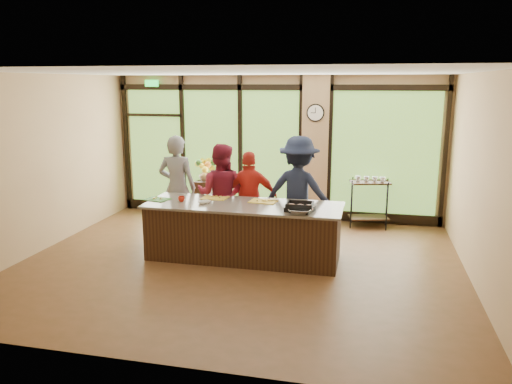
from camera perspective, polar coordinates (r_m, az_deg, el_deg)
The scene contains 25 objects.
floor at distance 8.09m, azimuth -1.96°, elevation -8.23°, with size 7.00×7.00×0.00m, color #52371C.
ceiling at distance 7.57m, azimuth -2.13°, elevation 13.54°, with size 7.00×7.00×0.00m, color white.
back_wall at distance 10.58m, azimuth 2.19°, elevation 5.08°, with size 7.00×7.00×0.00m, color tan.
left_wall at distance 9.23m, azimuth -23.56°, elevation 2.96°, with size 6.00×6.00×0.00m, color tan.
right_wall at distance 7.59m, azimuth 24.42°, elevation 1.03°, with size 6.00×6.00×0.00m, color tan.
window_wall at distance 10.52m, azimuth 3.02°, elevation 4.45°, with size 6.90×0.12×3.00m.
island_base at distance 8.22m, azimuth -1.44°, elevation -4.64°, with size 3.10×1.00×0.88m, color black.
countertop at distance 8.10m, azimuth -1.46°, elevation -1.53°, with size 3.20×1.10×0.04m, color slate.
wall_clock at distance 10.25m, azimuth 6.81°, elevation 8.98°, with size 0.36×0.04×0.36m.
cook_left at distance 9.25m, azimuth -8.99°, elevation 0.50°, with size 0.70×0.46×1.93m, color slate.
cook_midleft at distance 8.88m, azimuth -4.06°, elevation -0.26°, with size 0.88×0.69×1.81m, color maroon.
cook_midright at distance 8.86m, azimuth -0.69°, elevation -0.72°, with size 0.98×0.41×1.67m, color red.
cook_right at distance 8.74m, azimuth 4.89°, elevation -0.00°, with size 1.26×0.73×1.96m, color #161C32.
roasting_pan at distance 7.66m, azimuth 5.02°, elevation -1.96°, with size 0.40×0.31×0.07m, color black.
mixing_bowl at distance 7.51m, azimuth 5.00°, elevation -2.19°, with size 0.35×0.35×0.09m, color silver.
cutting_board_left at distance 8.57m, azimuth -11.25°, elevation -0.81°, with size 0.39×0.30×0.01m, color #367B2C.
cutting_board_center at distance 8.54m, azimuth -4.71°, elevation -0.65°, with size 0.43×0.32×0.01m, color gold.
cutting_board_right at distance 8.25m, azimuth 0.82°, elevation -1.07°, with size 0.44×0.33×0.01m, color gold.
prep_bowl_near at distance 8.15m, azimuth -6.15°, elevation -1.20°, with size 0.14×0.14×0.04m, color white.
prep_bowl_mid at distance 8.18m, azimuth -5.72°, elevation -1.13°, with size 0.15×0.15×0.05m, color white.
prep_bowl_far at distance 8.31m, azimuth 2.09°, elevation -0.90°, with size 0.14×0.14×0.03m, color white.
red_ramekin at distance 8.34m, azimuth -8.52°, elevation -0.79°, with size 0.11×0.11×0.09m, color #AE1E11.
flower_stand at distance 10.92m, azimuth -5.78°, elevation -0.71°, with size 0.38×0.38×0.76m, color black.
flower_vase at distance 10.81m, azimuth -5.84°, elevation 1.98°, with size 0.27×0.27×0.28m, color brown.
bar_cart at distance 10.19m, azimuth 12.84°, elevation -0.54°, with size 0.84×0.61×1.03m.
Camera 1 is at (1.97, -7.31, 2.85)m, focal length 35.00 mm.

